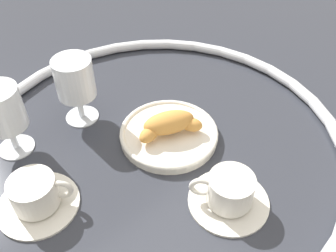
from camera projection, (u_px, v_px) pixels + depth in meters
The scene contains 8 objects.
ground_plane at pixel (158, 144), 0.73m from camera, with size 2.20×2.20×0.00m, color #2D3038.
table_chrome_rim at pixel (158, 140), 0.72m from camera, with size 0.72×0.72×0.02m, color silver.
pastry_plate at pixel (168, 133), 0.74m from camera, with size 0.19×0.19×0.02m.
croissant_large at pixel (169, 124), 0.71m from camera, with size 0.13×0.10×0.04m.
coffee_cup_near at pixel (228, 194), 0.61m from camera, with size 0.14×0.14×0.06m.
coffee_cup_far at pixel (36, 196), 0.61m from camera, with size 0.14×0.14×0.06m.
juice_glass_left at pixel (75, 81), 0.72m from camera, with size 0.08×0.08×0.14m.
juice_glass_right at pixel (2, 111), 0.66m from camera, with size 0.08×0.08×0.14m.
Camera 1 is at (0.32, 0.39, 0.53)m, focal length 40.24 mm.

